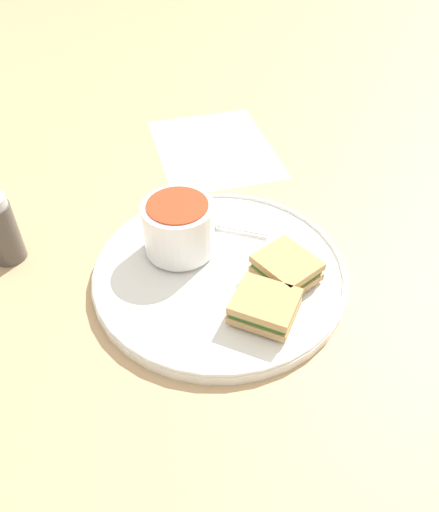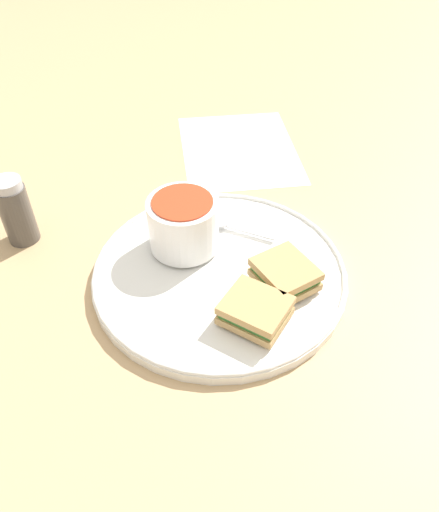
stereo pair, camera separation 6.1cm
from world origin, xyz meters
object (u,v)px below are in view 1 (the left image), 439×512
at_px(sandwich_half_far, 286,268).
at_px(salt_shaker, 1,230).
at_px(soup_bowl, 179,227).
at_px(sandwich_half_near, 265,306).
at_px(spoon, 213,223).

bearing_deg(sandwich_half_far, salt_shaker, -13.35).
bearing_deg(salt_shaker, soup_bowl, 174.83).
xyz_separation_m(soup_bowl, sandwich_half_near, (-0.09, 0.12, -0.02)).
height_order(soup_bowl, salt_shaker, salt_shaker).
relative_size(soup_bowl, salt_shaker, 0.94).
distance_m(spoon, sandwich_half_far, 0.13).
bearing_deg(salt_shaker, sandwich_half_near, 155.79).
height_order(spoon, salt_shaker, salt_shaker).
bearing_deg(soup_bowl, spoon, -137.97).
height_order(soup_bowl, sandwich_half_far, soup_bowl).
xyz_separation_m(soup_bowl, salt_shaker, (0.22, -0.02, -0.01)).
bearing_deg(salt_shaker, spoon, -175.50).
distance_m(spoon, salt_shaker, 0.27).
distance_m(sandwich_half_far, salt_shaker, 0.36).
distance_m(soup_bowl, salt_shaker, 0.22).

